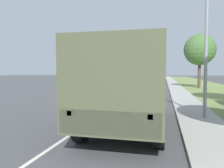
# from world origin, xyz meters

# --- Properties ---
(ground_plane) EXTENTS (180.00, 180.00, 0.00)m
(ground_plane) POSITION_xyz_m (0.00, 40.00, 0.00)
(ground_plane) COLOR #4C4C4F
(lane_centre_stripe) EXTENTS (0.12, 120.00, 0.00)m
(lane_centre_stripe) POSITION_xyz_m (0.00, 40.00, 0.00)
(lane_centre_stripe) COLOR silver
(lane_centre_stripe) RESTS_ON ground
(sidewalk_right) EXTENTS (1.80, 120.00, 0.12)m
(sidewalk_right) POSITION_xyz_m (4.50, 40.00, 0.06)
(sidewalk_right) COLOR #ADAAA3
(sidewalk_right) RESTS_ON ground
(grass_strip_right) EXTENTS (7.00, 120.00, 0.02)m
(grass_strip_right) POSITION_xyz_m (8.90, 40.00, 0.01)
(grass_strip_right) COLOR olive
(grass_strip_right) RESTS_ON ground
(military_truck) EXTENTS (2.57, 6.93, 3.02)m
(military_truck) POSITION_xyz_m (1.77, 8.75, 1.66)
(military_truck) COLOR #474C38
(military_truck) RESTS_ON ground
(car_nearest_ahead) EXTENTS (1.91, 4.86, 1.37)m
(car_nearest_ahead) POSITION_xyz_m (-1.91, 21.28, 0.63)
(car_nearest_ahead) COLOR #B7BABF
(car_nearest_ahead) RESTS_ON ground
(car_second_ahead) EXTENTS (1.73, 4.31, 1.65)m
(car_second_ahead) POSITION_xyz_m (-1.58, 35.37, 0.74)
(car_second_ahead) COLOR navy
(car_second_ahead) RESTS_ON ground
(car_third_ahead) EXTENTS (1.77, 4.19, 1.40)m
(car_third_ahead) POSITION_xyz_m (1.97, 47.64, 0.64)
(car_third_ahead) COLOR navy
(car_third_ahead) RESTS_ON ground
(car_fourth_ahead) EXTENTS (1.72, 4.54, 1.55)m
(car_fourth_ahead) POSITION_xyz_m (-2.11, 56.71, 0.70)
(car_fourth_ahead) COLOR #336B3D
(car_fourth_ahead) RESTS_ON ground
(lamp_post) EXTENTS (1.69, 0.24, 6.32)m
(lamp_post) POSITION_xyz_m (4.52, 10.76, 3.93)
(lamp_post) COLOR gray
(lamp_post) RESTS_ON sidewalk_right
(tree_far_right) EXTENTS (3.96, 3.96, 6.87)m
(tree_far_right) POSITION_xyz_m (7.40, 30.49, 4.88)
(tree_far_right) COLOR #4C3D2D
(tree_far_right) RESTS_ON grass_strip_right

